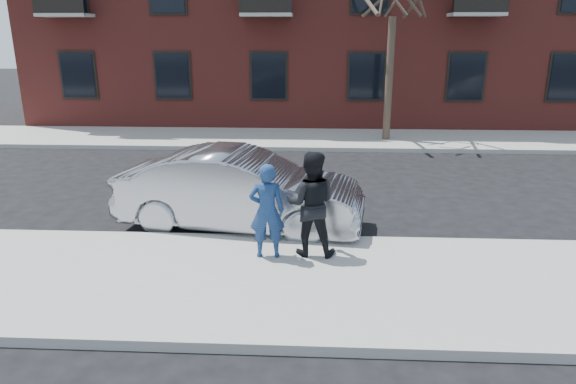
{
  "coord_description": "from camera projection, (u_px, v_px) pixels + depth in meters",
  "views": [
    {
      "loc": [
        1.89,
        -7.43,
        3.81
      ],
      "look_at": [
        1.5,
        0.4,
        1.38
      ],
      "focal_mm": 32.0,
      "sensor_mm": 36.0,
      "label": 1
    }
  ],
  "objects": [
    {
      "name": "man_hoodie",
      "position": [
        267.0,
        211.0,
        8.56
      ],
      "size": [
        0.63,
        0.5,
        1.63
      ],
      "rotation": [
        0.0,
        0.0,
        3.22
      ],
      "color": "navy",
      "rests_on": "near_sidewalk"
    },
    {
      "name": "near_curb",
      "position": [
        213.0,
        238.0,
        9.76
      ],
      "size": [
        50.0,
        0.1,
        0.15
      ],
      "primitive_type": "cube",
      "color": "#999691",
      "rests_on": "ground"
    },
    {
      "name": "silver_sedan",
      "position": [
        241.0,
        190.0,
        10.24
      ],
      "size": [
        5.06,
        2.37,
        1.61
      ],
      "primitive_type": "imported",
      "rotation": [
        0.0,
        0.0,
        1.43
      ],
      "color": "#999BA3",
      "rests_on": "ground"
    },
    {
      "name": "man_peacoat",
      "position": [
        311.0,
        204.0,
        8.64
      ],
      "size": [
        0.92,
        0.74,
        1.81
      ],
      "rotation": [
        0.0,
        0.0,
        3.08
      ],
      "color": "black",
      "rests_on": "near_sidewalk"
    },
    {
      "name": "near_sidewalk",
      "position": [
        191.0,
        282.0,
        8.05
      ],
      "size": [
        50.0,
        3.5,
        0.15
      ],
      "primitive_type": "cube",
      "color": "gray",
      "rests_on": "ground"
    },
    {
      "name": "far_sidewalk",
      "position": [
        263.0,
        138.0,
        19.02
      ],
      "size": [
        50.0,
        3.5,
        0.15
      ],
      "primitive_type": "cube",
      "color": "gray",
      "rests_on": "ground"
    },
    {
      "name": "far_curb",
      "position": [
        257.0,
        149.0,
        17.3
      ],
      "size": [
        50.0,
        0.1,
        0.15
      ],
      "primitive_type": "cube",
      "color": "#999691",
      "rests_on": "ground"
    },
    {
      "name": "ground",
      "position": [
        195.0,
        279.0,
        8.31
      ],
      "size": [
        100.0,
        100.0,
        0.0
      ],
      "primitive_type": "plane",
      "color": "black",
      "rests_on": "ground"
    }
  ]
}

